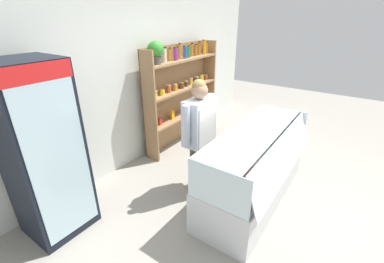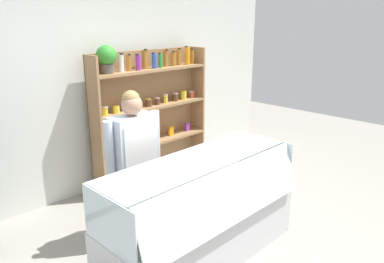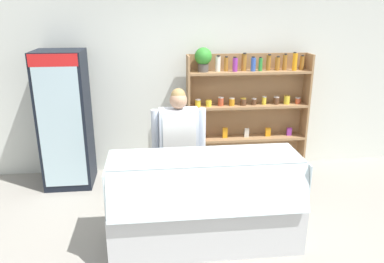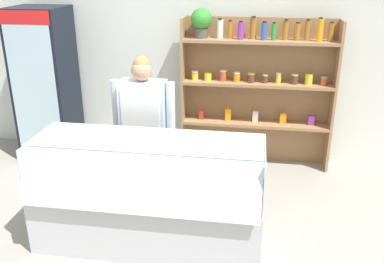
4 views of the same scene
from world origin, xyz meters
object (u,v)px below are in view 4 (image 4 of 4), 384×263
Objects in this scene: shelving_unit at (253,80)px; deli_display_case at (149,211)px; shop_clerk at (144,119)px; drinks_fridge at (46,85)px.

deli_display_case is at bearing -114.72° from shelving_unit.
deli_display_case is 0.98m from shop_clerk.
shop_clerk is (-1.07, -1.14, -0.16)m from shelving_unit.
drinks_fridge is 2.50m from deli_display_case.
deli_display_case is at bearing -43.87° from drinks_fridge.
drinks_fridge is 0.95× the size of deli_display_case.
drinks_fridge reaches higher than shop_clerk.
shelving_unit reaches higher than drinks_fridge.
drinks_fridge is 1.80m from shop_clerk.
drinks_fridge is at bearing 136.13° from deli_display_case.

